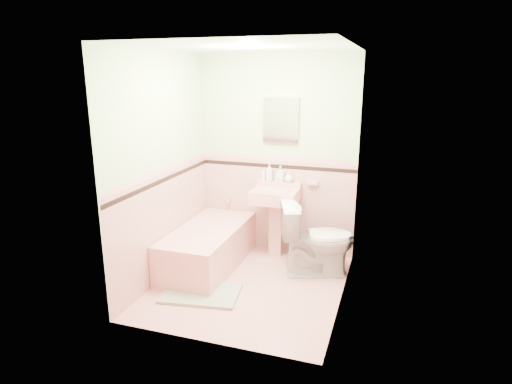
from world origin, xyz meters
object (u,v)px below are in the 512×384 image
(soap_bottle_right, at_px, (289,177))
(medicine_cabinet, at_px, (281,120))
(soap_bottle_left, at_px, (269,172))
(shoe, at_px, (205,289))
(toilet, at_px, (318,239))
(sink, at_px, (275,223))
(soap_bottle_mid, at_px, (280,174))
(bucket, at_px, (308,248))
(bathtub, at_px, (208,248))

(soap_bottle_right, bearing_deg, medicine_cabinet, 166.01)
(soap_bottle_left, bearing_deg, soap_bottle_right, 0.00)
(soap_bottle_left, bearing_deg, shoe, -102.10)
(soap_bottle_right, bearing_deg, toilet, -46.62)
(sink, height_order, toilet, sink)
(soap_bottle_left, xyz_separation_m, soap_bottle_mid, (0.14, 0.00, -0.01))
(sink, xyz_separation_m, bucket, (0.42, 0.07, -0.31))
(sink, height_order, soap_bottle_right, soap_bottle_right)
(shoe, bearing_deg, soap_bottle_left, 73.95)
(medicine_cabinet, relative_size, toilet, 0.65)
(soap_bottle_right, bearing_deg, soap_bottle_mid, 180.00)
(toilet, bearing_deg, bucket, 4.54)
(toilet, bearing_deg, soap_bottle_left, 35.74)
(soap_bottle_mid, bearing_deg, toilet, -40.87)
(sink, relative_size, soap_bottle_mid, 4.36)
(soap_bottle_right, height_order, shoe, soap_bottle_right)
(shoe, bearing_deg, sink, 66.46)
(medicine_cabinet, xyz_separation_m, bucket, (0.42, -0.14, -1.57))
(sink, xyz_separation_m, soap_bottle_left, (-0.13, 0.18, 0.61))
(soap_bottle_mid, relative_size, soap_bottle_right, 1.47)
(bathtub, bearing_deg, sink, 37.93)
(bathtub, height_order, bucket, bathtub)
(bathtub, height_order, soap_bottle_mid, soap_bottle_mid)
(soap_bottle_left, distance_m, soap_bottle_mid, 0.15)
(toilet, height_order, shoe, toilet)
(sink, xyz_separation_m, soap_bottle_right, (0.12, 0.18, 0.57))
(bathtub, height_order, toilet, toilet)
(soap_bottle_left, bearing_deg, bucket, -10.92)
(sink, bearing_deg, shoe, -109.58)
(bathtub, height_order, sink, sink)
(toilet, relative_size, bucket, 3.31)
(soap_bottle_right, xyz_separation_m, shoe, (-0.55, -1.38, -0.94))
(medicine_cabinet, xyz_separation_m, soap_bottle_right, (0.12, -0.03, -0.70))
(soap_bottle_mid, distance_m, shoe, 1.75)
(medicine_cabinet, xyz_separation_m, shoe, (-0.43, -1.41, -1.64))
(soap_bottle_right, height_order, toilet, soap_bottle_right)
(toilet, xyz_separation_m, bucket, (-0.18, 0.40, -0.30))
(sink, distance_m, medicine_cabinet, 1.28)
(soap_bottle_left, xyz_separation_m, shoe, (-0.30, -1.38, -0.99))
(soap_bottle_left, distance_m, soap_bottle_right, 0.26)
(bathtub, xyz_separation_m, soap_bottle_left, (0.55, 0.71, 0.82))
(toilet, height_order, bucket, toilet)
(shoe, bearing_deg, toilet, 36.53)
(toilet, xyz_separation_m, shoe, (-1.02, -0.87, -0.36))
(soap_bottle_left, height_order, shoe, soap_bottle_left)
(sink, relative_size, soap_bottle_right, 6.42)
(medicine_cabinet, height_order, bucket, medicine_cabinet)
(soap_bottle_mid, distance_m, soap_bottle_right, 0.11)
(medicine_cabinet, height_order, shoe, medicine_cabinet)
(soap_bottle_mid, bearing_deg, medicine_cabinet, 114.79)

